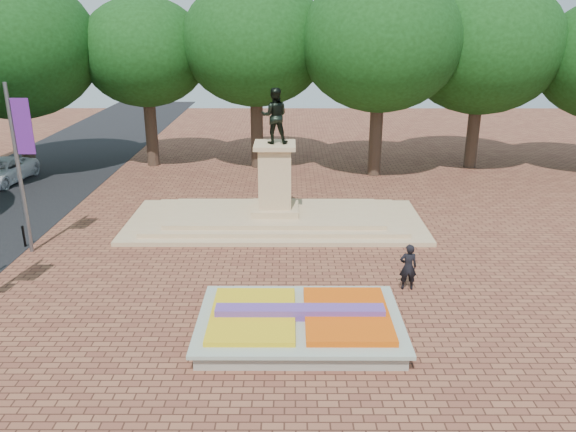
# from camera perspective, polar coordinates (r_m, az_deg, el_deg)

# --- Properties ---
(ground) EXTENTS (90.00, 90.00, 0.00)m
(ground) POSITION_cam_1_polar(r_m,az_deg,el_deg) (19.64, -1.86, -8.78)
(ground) COLOR brown
(ground) RESTS_ON ground
(flower_bed) EXTENTS (6.30, 4.30, 0.91)m
(flower_bed) POSITION_cam_1_polar(r_m,az_deg,el_deg) (17.70, 1.29, -10.76)
(flower_bed) COLOR gray
(flower_bed) RESTS_ON ground
(monument) EXTENTS (14.00, 6.00, 6.40)m
(monument) POSITION_cam_1_polar(r_m,az_deg,el_deg) (26.67, -1.30, 1.04)
(monument) COLOR tan
(monument) RESTS_ON ground
(tree_row_back) EXTENTS (44.80, 8.80, 10.43)m
(tree_row_back) POSITION_cam_1_polar(r_m,az_deg,el_deg) (35.44, 2.94, 15.14)
(tree_row_back) COLOR #33281C
(tree_row_back) RESTS_ON ground
(van) EXTENTS (2.86, 5.35, 1.43)m
(van) POSITION_cam_1_polar(r_m,az_deg,el_deg) (37.56, -27.14, 4.05)
(van) COLOR white
(van) RESTS_ON ground
(pedestrian) EXTENTS (0.64, 0.42, 1.74)m
(pedestrian) POSITION_cam_1_polar(r_m,az_deg,el_deg) (20.65, 12.10, -5.07)
(pedestrian) COLOR black
(pedestrian) RESTS_ON ground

